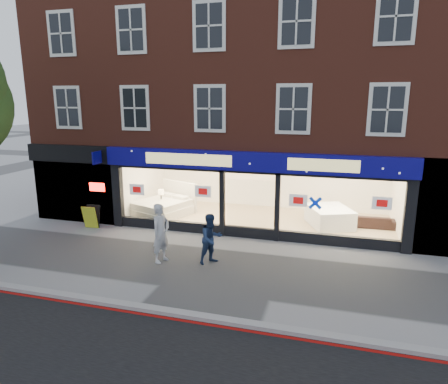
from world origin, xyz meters
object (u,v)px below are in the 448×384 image
at_px(display_bed, 164,207).
at_px(a_board, 91,217).
at_px(mattress_stack, 329,217).
at_px(pedestrian_grey, 161,233).
at_px(pedestrian_blue, 211,239).
at_px(sofa, 373,221).

relative_size(display_bed, a_board, 3.10).
relative_size(display_bed, mattress_stack, 1.25).
height_order(display_bed, a_board, display_bed).
bearing_deg(pedestrian_grey, pedestrian_blue, -61.65).
height_order(display_bed, sofa, display_bed).
bearing_deg(pedestrian_blue, pedestrian_grey, 140.90).
relative_size(sofa, pedestrian_blue, 1.02).
bearing_deg(sofa, mattress_stack, 7.41).
xyz_separation_m(display_bed, sofa, (8.84, 0.73, -0.13)).
height_order(pedestrian_grey, pedestrian_blue, pedestrian_grey).
distance_m(sofa, pedestrian_blue, 7.26).
relative_size(display_bed, sofa, 1.75).
bearing_deg(display_bed, pedestrian_blue, -28.88).
bearing_deg(a_board, mattress_stack, 15.07).
xyz_separation_m(display_bed, mattress_stack, (7.13, 0.47, -0.00)).
relative_size(mattress_stack, a_board, 2.48).
relative_size(sofa, a_board, 1.77).
bearing_deg(mattress_stack, display_bed, -176.22).
distance_m(display_bed, mattress_stack, 7.14).
xyz_separation_m(mattress_stack, pedestrian_blue, (-3.53, -4.75, 0.34)).
xyz_separation_m(display_bed, pedestrian_grey, (2.01, -4.60, 0.49)).
bearing_deg(pedestrian_grey, mattress_stack, -28.16).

